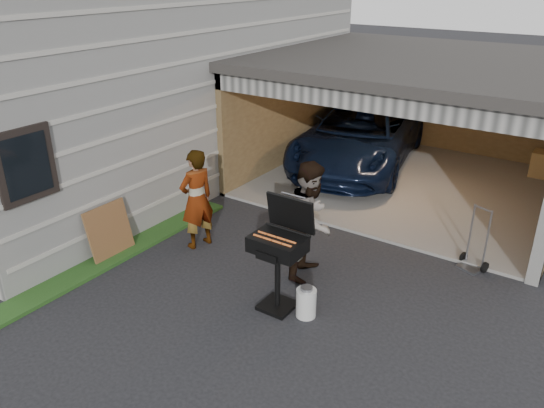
{
  "coord_description": "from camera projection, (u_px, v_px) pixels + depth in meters",
  "views": [
    {
      "loc": [
        4.52,
        -4.75,
        4.62
      ],
      "look_at": [
        0.17,
        1.64,
        1.15
      ],
      "focal_mm": 35.0,
      "sensor_mm": 36.0,
      "label": 1
    }
  ],
  "objects": [
    {
      "name": "ground",
      "position": [
        200.0,
        310.0,
        7.79
      ],
      "size": [
        80.0,
        80.0,
        0.0
      ],
      "primitive_type": "plane",
      "color": "black",
      "rests_on": "ground"
    },
    {
      "name": "house",
      "position": [
        116.0,
        51.0,
        12.76
      ],
      "size": [
        7.0,
        11.0,
        5.5
      ],
      "primitive_type": "cube",
      "color": "#474744",
      "rests_on": "ground"
    },
    {
      "name": "groundcover_strip",
      "position": [
        47.0,
        292.0,
        8.18
      ],
      "size": [
        0.5,
        8.0,
        0.06
      ],
      "primitive_type": "cube",
      "color": "#193814",
      "rests_on": "ground"
    },
    {
      "name": "garage",
      "position": [
        424.0,
        102.0,
        11.76
      ],
      "size": [
        6.8,
        6.3,
        2.9
      ],
      "color": "#605E59",
      "rests_on": "ground"
    },
    {
      "name": "minivan",
      "position": [
        359.0,
        138.0,
        13.1
      ],
      "size": [
        3.44,
        5.72,
        1.49
      ],
      "primitive_type": "imported",
      "rotation": [
        0.0,
        0.0,
        0.19
      ],
      "color": "black",
      "rests_on": "ground"
    },
    {
      "name": "woman",
      "position": [
        197.0,
        199.0,
        9.25
      ],
      "size": [
        0.58,
        0.74,
        1.81
      ],
      "primitive_type": "imported",
      "rotation": [
        0.0,
        0.0,
        -1.81
      ],
      "color": "silver",
      "rests_on": "ground"
    },
    {
      "name": "man",
      "position": [
        311.0,
        220.0,
        8.35
      ],
      "size": [
        0.89,
        1.06,
        1.94
      ],
      "primitive_type": "imported",
      "rotation": [
        0.0,
        0.0,
        1.75
      ],
      "color": "#3F2919",
      "rests_on": "ground"
    },
    {
      "name": "bbq_grill",
      "position": [
        279.0,
        247.0,
        7.49
      ],
      "size": [
        0.75,
        0.66,
        1.68
      ],
      "color": "black",
      "rests_on": "ground"
    },
    {
      "name": "propane_tank",
      "position": [
        306.0,
        303.0,
        7.58
      ],
      "size": [
        0.3,
        0.3,
        0.44
      ],
      "primitive_type": "cylinder",
      "rotation": [
        0.0,
        0.0,
        0.04
      ],
      "color": "silver",
      "rests_on": "ground"
    },
    {
      "name": "plywood_panel",
      "position": [
        109.0,
        232.0,
        9.08
      ],
      "size": [
        0.24,
        0.85,
        0.94
      ],
      "primitive_type": "cube",
      "rotation": [
        0.0,
        -0.21,
        0.0
      ],
      "color": "brown",
      "rests_on": "ground"
    },
    {
      "name": "hand_truck",
      "position": [
        473.0,
        257.0,
        8.8
      ],
      "size": [
        0.5,
        0.45,
        1.11
      ],
      "rotation": [
        0.0,
        0.0,
        -0.35
      ],
      "color": "slate",
      "rests_on": "ground"
    }
  ]
}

